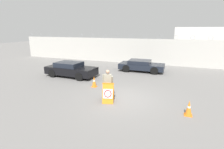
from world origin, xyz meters
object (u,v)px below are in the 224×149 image
barricade_sign (108,93)px  traffic_cone_near (189,108)px  security_guard (108,83)px  parked_car_rear_sedan (141,65)px  traffic_cone_mid (94,82)px  parked_car_front_coupe (71,69)px

barricade_sign → traffic_cone_near: bearing=-18.3°
security_guard → parked_car_rear_sedan: (0.52, 7.53, -0.39)m
security_guard → parked_car_rear_sedan: bearing=67.2°
traffic_cone_mid → parked_car_rear_sedan: 6.32m
parked_car_rear_sedan → traffic_cone_mid: bearing=-110.9°
barricade_sign → traffic_cone_mid: 2.86m
barricade_sign → traffic_cone_near: barricade_sign is taller
parked_car_front_coupe → parked_car_rear_sedan: (5.35, 4.09, -0.06)m
barricade_sign → parked_car_front_coupe: bearing=126.3°
barricade_sign → traffic_cone_near: size_ratio=1.44×
barricade_sign → security_guard: size_ratio=0.63×
security_guard → traffic_cone_mid: 2.41m
security_guard → parked_car_front_coupe: 5.94m
barricade_sign → traffic_cone_mid: bearing=116.6°
traffic_cone_near → parked_car_rear_sedan: size_ratio=0.18×
barricade_sign → traffic_cone_mid: (-1.92, 2.11, -0.16)m
traffic_cone_mid → parked_car_front_coupe: 3.64m
security_guard → barricade_sign: bearing=-84.8°
barricade_sign → traffic_cone_mid: size_ratio=1.40×
parked_car_front_coupe → traffic_cone_near: bearing=-21.3°
security_guard → traffic_cone_near: size_ratio=2.27×
barricade_sign → parked_car_rear_sedan: (0.29, 8.03, 0.03)m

